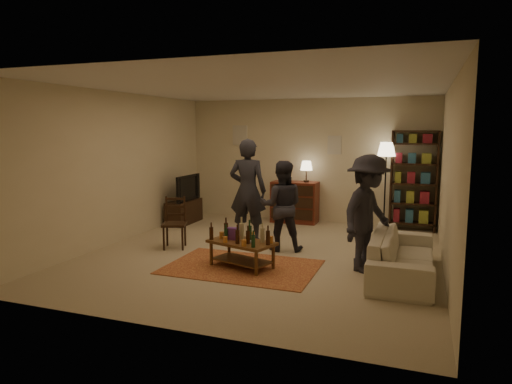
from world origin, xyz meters
The scene contains 13 objects.
floor centered at (0.00, 0.00, 0.00)m, with size 6.00×6.00×0.00m, color #C6B793.
room_shell centered at (-0.65, 2.98, 1.81)m, with size 6.00×6.00×6.00m.
rug centered at (-0.06, -0.77, 0.01)m, with size 2.20×1.50×0.01m, color maroon.
coffee_table centered at (-0.06, -0.77, 0.37)m, with size 1.09×0.79×0.74m.
dining_chair centered at (-1.58, -0.09, 0.47)m, with size 0.50×0.50×0.90m.
tv_stand centered at (-2.44, 1.80, 0.38)m, with size 0.40×1.00×1.06m.
dresser centered at (-0.19, 2.71, 0.48)m, with size 1.00×0.50×1.36m.
bookshelf centered at (2.25, 2.78, 1.03)m, with size 0.90×0.34×2.02m.
floor_lamp centered at (1.71, 2.65, 1.51)m, with size 0.36×0.36×1.78m.
sofa centered at (2.20, -0.40, 0.30)m, with size 2.08×0.81×0.61m, color beige.
person_left centered at (-0.55, 0.76, 0.94)m, with size 0.68×0.45×1.87m, color #23242A.
person_right centered at (0.21, 0.37, 0.76)m, with size 0.74×0.58×1.52m, color #292931.
person_by_sofa centered at (1.70, -0.31, 0.84)m, with size 1.09×0.63×1.69m, color #24242B.
Camera 1 is at (2.39, -6.87, 2.04)m, focal length 32.00 mm.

